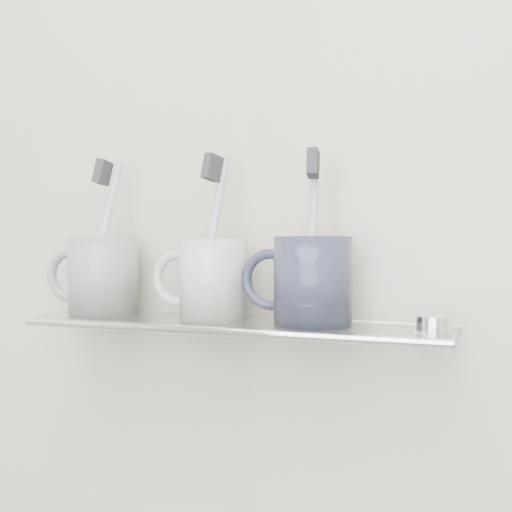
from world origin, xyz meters
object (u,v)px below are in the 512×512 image
at_px(mug_left, 103,276).
at_px(mug_center, 212,279).
at_px(mug_right, 313,281).
at_px(shelf_glass, 234,325).

height_order(mug_left, mug_center, mug_left).
relative_size(mug_left, mug_right, 0.99).
bearing_deg(mug_right, shelf_glass, -157.56).
distance_m(mug_center, mug_right, 0.12).
distance_m(shelf_glass, mug_center, 0.06).
xyz_separation_m(shelf_glass, mug_right, (0.09, 0.00, 0.05)).
height_order(shelf_glass, mug_center, mug_center).
xyz_separation_m(mug_left, mug_right, (0.28, 0.00, 0.00)).
bearing_deg(mug_left, mug_right, -9.58).
height_order(shelf_glass, mug_right, mug_right).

